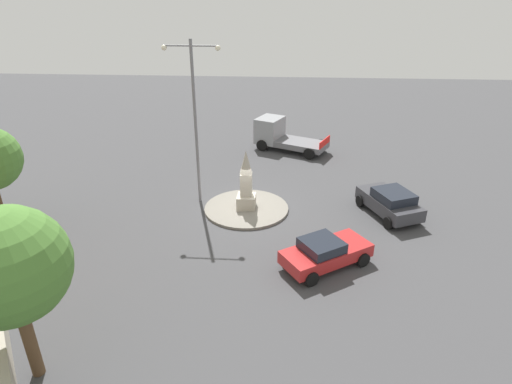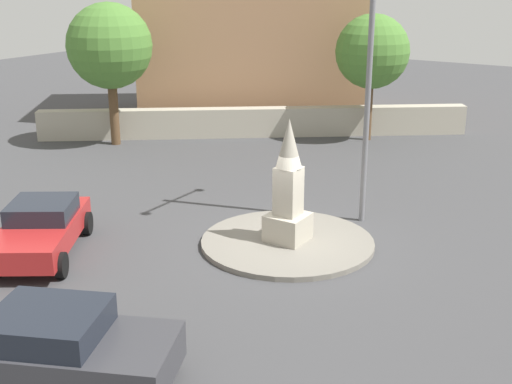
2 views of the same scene
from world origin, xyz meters
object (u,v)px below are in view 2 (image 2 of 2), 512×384
object	(u,v)px
streetlamp	(371,37)
car_dark_grey_parked_left	(62,349)
tree_near_wall	(110,46)
tree_mid_cluster	(372,52)
monument	(288,191)
car_red_near_island	(41,228)
corner_building	(248,22)

from	to	relation	value
streetlamp	car_dark_grey_parked_left	size ratio (longest dim) A/B	2.11
car_dark_grey_parked_left	tree_near_wall	world-z (taller)	tree_near_wall
streetlamp	car_dark_grey_parked_left	bearing A→B (deg)	174.49
tree_mid_cluster	car_dark_grey_parked_left	bearing A→B (deg)	-171.95
monument	car_red_near_island	bearing A→B (deg)	127.56
corner_building	tree_near_wall	size ratio (longest dim) A/B	1.81
streetlamp	tree_near_wall	world-z (taller)	streetlamp
car_red_near_island	tree_mid_cluster	bearing A→B (deg)	-7.86
tree_near_wall	car_red_near_island	bearing A→B (deg)	-145.61
car_red_near_island	monument	bearing A→B (deg)	-52.44
monument	car_red_near_island	world-z (taller)	monument
streetlamp	tree_mid_cluster	world-z (taller)	streetlamp
streetlamp	car_dark_grey_parked_left	xyz separation A→B (m)	(-10.56, 1.02, -4.54)
tree_near_wall	monument	bearing A→B (deg)	-115.84
car_dark_grey_parked_left	corner_building	world-z (taller)	corner_building
streetlamp	car_red_near_island	xyz separation A→B (m)	(-6.72, 6.06, -4.63)
tree_near_wall	tree_mid_cluster	xyz separation A→B (m)	(6.49, -8.79, -0.30)
car_red_near_island	tree_near_wall	size ratio (longest dim) A/B	0.73
tree_near_wall	tree_mid_cluster	size ratio (longest dim) A/B	1.09
monument	tree_near_wall	distance (m)	13.24
streetlamp	car_dark_grey_parked_left	world-z (taller)	streetlamp
corner_building	tree_near_wall	xyz separation A→B (m)	(-8.71, 1.08, -0.51)
tree_mid_cluster	monument	bearing A→B (deg)	-166.58
car_red_near_island	tree_mid_cluster	distance (m)	16.53
car_dark_grey_parked_left	monument	bearing A→B (deg)	-0.61
car_dark_grey_parked_left	tree_mid_cluster	distance (m)	20.35
car_dark_grey_parked_left	tree_near_wall	bearing A→B (deg)	40.82
monument	corner_building	xyz separation A→B (m)	(14.37, 10.61, 3.09)
tree_mid_cluster	car_red_near_island	bearing A→B (deg)	172.14
car_red_near_island	tree_mid_cluster	xyz separation A→B (m)	(16.09, -2.22, 3.10)
monument	corner_building	size ratio (longest dim) A/B	0.31
streetlamp	corner_building	xyz separation A→B (m)	(11.58, 11.55, -0.71)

